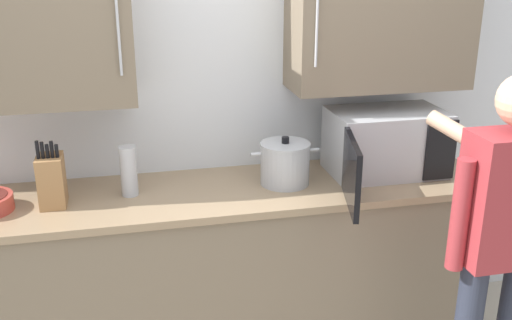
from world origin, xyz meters
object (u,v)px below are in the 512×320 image
(stock_pot, at_px, (285,163))
(knife_block, at_px, (52,180))
(microwave_oven, at_px, (381,143))
(person_figure, at_px, (501,232))
(thermos_flask, at_px, (129,171))

(stock_pot, relative_size, knife_block, 1.09)
(stock_pot, bearing_deg, microwave_oven, 2.81)
(knife_block, distance_m, person_figure, 1.88)
(microwave_oven, height_order, thermos_flask, microwave_oven)
(microwave_oven, bearing_deg, knife_block, -178.27)
(microwave_oven, xyz_separation_m, thermos_flask, (-1.23, -0.01, -0.04))
(stock_pot, distance_m, thermos_flask, 0.73)
(microwave_oven, xyz_separation_m, stock_pot, (-0.50, -0.02, -0.06))
(knife_block, height_order, person_figure, person_figure)
(knife_block, xyz_separation_m, person_figure, (1.74, -0.72, -0.09))
(stock_pot, relative_size, thermos_flask, 1.43)
(stock_pot, distance_m, person_figure, 1.01)
(stock_pot, bearing_deg, person_figure, -47.63)
(knife_block, distance_m, thermos_flask, 0.33)
(person_figure, bearing_deg, knife_block, 157.58)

